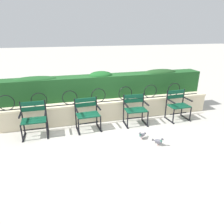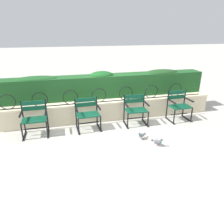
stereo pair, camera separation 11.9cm
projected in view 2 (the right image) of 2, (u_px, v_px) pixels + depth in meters
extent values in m
plane|color=#BCB7AD|center=(113.00, 133.00, 5.47)|extent=(60.00, 60.00, 0.00)
cube|color=beige|center=(106.00, 111.00, 6.23)|extent=(6.71, 0.35, 0.54)
cube|color=beige|center=(106.00, 102.00, 6.12)|extent=(6.71, 0.41, 0.05)
cylinder|color=black|center=(106.00, 101.00, 6.03)|extent=(6.19, 0.02, 0.02)
torus|color=black|center=(7.00, 102.00, 5.37)|extent=(0.42, 0.02, 0.42)
torus|color=black|center=(40.00, 100.00, 5.55)|extent=(0.42, 0.02, 0.42)
torus|color=black|center=(70.00, 97.00, 5.73)|extent=(0.42, 0.02, 0.42)
torus|color=black|center=(99.00, 95.00, 5.91)|extent=(0.42, 0.02, 0.42)
torus|color=black|center=(126.00, 93.00, 6.09)|extent=(0.42, 0.02, 0.42)
torus|color=black|center=(151.00, 92.00, 6.27)|extent=(0.42, 0.02, 0.42)
torus|color=black|center=(175.00, 90.00, 6.46)|extent=(0.42, 0.02, 0.42)
cube|color=#1E5123|center=(102.00, 86.00, 6.38)|extent=(6.58, 0.54, 0.68)
ellipsoid|color=#1E5123|center=(37.00, 79.00, 5.83)|extent=(1.15, 0.49, 0.13)
ellipsoid|color=#1A5421|center=(102.00, 75.00, 6.25)|extent=(0.71, 0.49, 0.25)
ellipsoid|color=#1F461F|center=(162.00, 72.00, 6.69)|extent=(1.09, 0.49, 0.18)
cube|color=#0F4C33|center=(34.00, 122.00, 5.09)|extent=(0.59, 0.13, 0.03)
cube|color=#0F4C33|center=(34.00, 120.00, 5.21)|extent=(0.59, 0.13, 0.03)
cube|color=#0F4C33|center=(35.00, 118.00, 5.33)|extent=(0.59, 0.13, 0.03)
cube|color=#0F4C33|center=(33.00, 103.00, 5.29)|extent=(0.59, 0.03, 0.11)
cube|color=#0F4C33|center=(34.00, 108.00, 5.34)|extent=(0.59, 0.03, 0.11)
cylinder|color=black|center=(47.00, 115.00, 5.49)|extent=(0.04, 0.04, 0.89)
cylinder|color=black|center=(47.00, 130.00, 5.19)|extent=(0.04, 0.04, 0.44)
cube|color=black|center=(48.00, 133.00, 5.44)|extent=(0.04, 0.52, 0.02)
cube|color=black|center=(46.00, 112.00, 5.21)|extent=(0.04, 0.40, 0.03)
cylinder|color=black|center=(23.00, 117.00, 5.36)|extent=(0.04, 0.04, 0.89)
cylinder|color=black|center=(22.00, 132.00, 5.06)|extent=(0.04, 0.04, 0.44)
cube|color=black|center=(25.00, 136.00, 5.30)|extent=(0.04, 0.52, 0.02)
cube|color=black|center=(21.00, 114.00, 5.08)|extent=(0.04, 0.40, 0.03)
cylinder|color=black|center=(36.00, 128.00, 5.30)|extent=(0.56, 0.03, 0.03)
cube|color=#0F4C33|center=(89.00, 117.00, 5.40)|extent=(0.60, 0.16, 0.03)
cube|color=#0F4C33|center=(88.00, 115.00, 5.52)|extent=(0.60, 0.16, 0.03)
cube|color=#0F4C33|center=(87.00, 113.00, 5.64)|extent=(0.60, 0.16, 0.03)
cube|color=#0F4C33|center=(86.00, 100.00, 5.61)|extent=(0.59, 0.06, 0.11)
cube|color=#0F4C33|center=(86.00, 104.00, 5.66)|extent=(0.59, 0.06, 0.11)
cylinder|color=black|center=(97.00, 111.00, 5.82)|extent=(0.04, 0.04, 0.86)
cylinder|color=black|center=(101.00, 124.00, 5.51)|extent=(0.04, 0.04, 0.44)
cube|color=black|center=(99.00, 128.00, 5.76)|extent=(0.07, 0.52, 0.02)
cube|color=black|center=(99.00, 107.00, 5.53)|extent=(0.06, 0.40, 0.03)
cylinder|color=black|center=(76.00, 113.00, 5.66)|extent=(0.04, 0.04, 0.86)
cylinder|color=black|center=(79.00, 126.00, 5.36)|extent=(0.04, 0.04, 0.44)
cube|color=black|center=(78.00, 130.00, 5.60)|extent=(0.07, 0.52, 0.02)
cube|color=black|center=(77.00, 110.00, 5.37)|extent=(0.06, 0.40, 0.03)
cylinder|color=black|center=(88.00, 123.00, 5.61)|extent=(0.56, 0.06, 0.03)
cube|color=#0F4C33|center=(138.00, 112.00, 5.70)|extent=(0.59, 0.16, 0.03)
cube|color=#0F4C33|center=(136.00, 110.00, 5.82)|extent=(0.59, 0.16, 0.03)
cube|color=#0F4C33|center=(135.00, 109.00, 5.94)|extent=(0.59, 0.16, 0.03)
cube|color=#0F4C33|center=(134.00, 97.00, 5.92)|extent=(0.59, 0.06, 0.11)
cube|color=#0F4C33|center=(134.00, 101.00, 5.96)|extent=(0.59, 0.06, 0.11)
cylinder|color=black|center=(143.00, 107.00, 6.10)|extent=(0.04, 0.04, 0.84)
cylinder|color=black|center=(148.00, 119.00, 5.78)|extent=(0.04, 0.04, 0.44)
cube|color=black|center=(145.00, 123.00, 6.03)|extent=(0.07, 0.52, 0.02)
cube|color=black|center=(147.00, 104.00, 5.81)|extent=(0.06, 0.40, 0.03)
cylinder|color=black|center=(124.00, 109.00, 5.99)|extent=(0.04, 0.04, 0.84)
cylinder|color=black|center=(128.00, 121.00, 5.68)|extent=(0.04, 0.04, 0.44)
cube|color=black|center=(126.00, 125.00, 5.93)|extent=(0.07, 0.52, 0.02)
cube|color=black|center=(126.00, 105.00, 5.70)|extent=(0.06, 0.40, 0.03)
cylinder|color=black|center=(136.00, 118.00, 5.91)|extent=(0.56, 0.06, 0.03)
cube|color=#0F4C33|center=(183.00, 108.00, 5.98)|extent=(0.59, 0.15, 0.03)
cube|color=#0F4C33|center=(180.00, 107.00, 6.10)|extent=(0.59, 0.15, 0.03)
cube|color=#0F4C33|center=(178.00, 105.00, 6.22)|extent=(0.59, 0.15, 0.03)
cube|color=#0F4C33|center=(177.00, 92.00, 6.18)|extent=(0.58, 0.05, 0.11)
cube|color=#0F4C33|center=(177.00, 97.00, 6.23)|extent=(0.58, 0.05, 0.11)
cylinder|color=black|center=(184.00, 103.00, 6.39)|extent=(0.04, 0.04, 0.88)
cylinder|color=black|center=(192.00, 115.00, 6.09)|extent=(0.04, 0.04, 0.44)
cube|color=black|center=(187.00, 119.00, 6.33)|extent=(0.06, 0.52, 0.02)
cube|color=black|center=(190.00, 100.00, 6.11)|extent=(0.05, 0.40, 0.03)
cylinder|color=black|center=(167.00, 105.00, 6.24)|extent=(0.04, 0.04, 0.88)
cylinder|color=black|center=(174.00, 117.00, 5.94)|extent=(0.04, 0.04, 0.44)
cube|color=black|center=(170.00, 121.00, 6.19)|extent=(0.06, 0.52, 0.02)
cube|color=black|center=(172.00, 102.00, 5.96)|extent=(0.05, 0.40, 0.03)
cylinder|color=black|center=(179.00, 114.00, 6.19)|extent=(0.55, 0.05, 0.03)
ellipsoid|color=gray|center=(141.00, 135.00, 5.14)|extent=(0.21, 0.19, 0.11)
cylinder|color=#2D6B56|center=(140.00, 135.00, 5.08)|extent=(0.08, 0.07, 0.06)
sphere|color=slate|center=(139.00, 134.00, 5.04)|extent=(0.06, 0.06, 0.06)
cone|color=black|center=(139.00, 134.00, 5.02)|extent=(0.03, 0.02, 0.01)
cone|color=#595960|center=(144.00, 134.00, 5.22)|extent=(0.10, 0.09, 0.06)
ellipsoid|color=slate|center=(143.00, 136.00, 5.12)|extent=(0.13, 0.09, 0.07)
ellipsoid|color=slate|center=(140.00, 135.00, 5.17)|extent=(0.13, 0.09, 0.07)
cylinder|color=#C6515B|center=(142.00, 139.00, 5.15)|extent=(0.01, 0.01, 0.05)
cylinder|color=#C6515B|center=(141.00, 138.00, 5.19)|extent=(0.01, 0.01, 0.05)
ellipsoid|color=#5B5B66|center=(158.00, 142.00, 4.84)|extent=(0.20, 0.21, 0.11)
cylinder|color=#2D6B56|center=(160.00, 142.00, 4.79)|extent=(0.07, 0.08, 0.06)
sphere|color=#494951|center=(162.00, 140.00, 4.76)|extent=(0.06, 0.06, 0.06)
cone|color=black|center=(163.00, 140.00, 4.74)|extent=(0.02, 0.03, 0.01)
cone|color=#404047|center=(153.00, 141.00, 4.91)|extent=(0.10, 0.10, 0.06)
ellipsoid|color=#4E4E56|center=(158.00, 141.00, 4.88)|extent=(0.10, 0.12, 0.07)
ellipsoid|color=#4E4E56|center=(157.00, 142.00, 4.81)|extent=(0.10, 0.12, 0.07)
cylinder|color=#C6515B|center=(158.00, 145.00, 4.88)|extent=(0.01, 0.01, 0.05)
cylinder|color=#C6515B|center=(157.00, 145.00, 4.86)|extent=(0.01, 0.01, 0.05)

